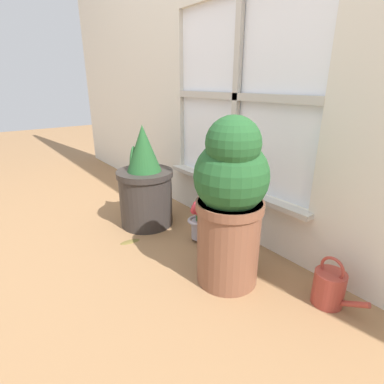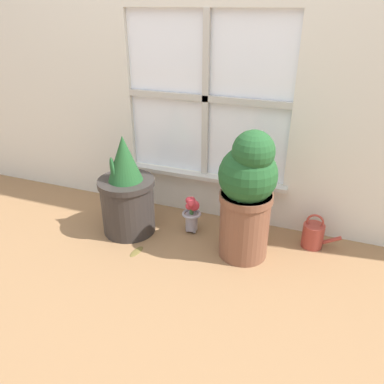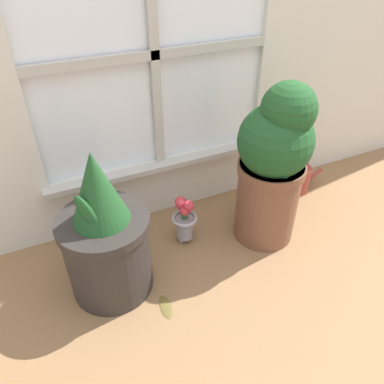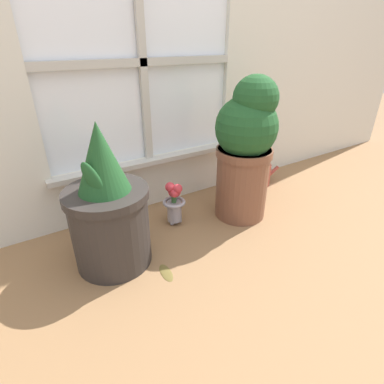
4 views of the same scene
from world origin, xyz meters
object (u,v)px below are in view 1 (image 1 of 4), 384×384
at_px(potted_plant_left, 145,185).
at_px(potted_plant_right, 230,201).
at_px(flower_vase, 199,218).
at_px(watering_can, 329,287).

bearing_deg(potted_plant_left, potted_plant_right, 0.56).
bearing_deg(flower_vase, watering_can, 8.12).
xyz_separation_m(potted_plant_right, watering_can, (0.35, 0.21, -0.30)).
bearing_deg(watering_can, flower_vase, -171.88).
distance_m(potted_plant_right, watering_can, 0.50).
height_order(flower_vase, watering_can, flower_vase).
bearing_deg(watering_can, potted_plant_left, -168.30).
bearing_deg(potted_plant_left, flower_vase, 18.35).
bearing_deg(potted_plant_right, flower_vase, 161.93).
distance_m(potted_plant_right, flower_vase, 0.43).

